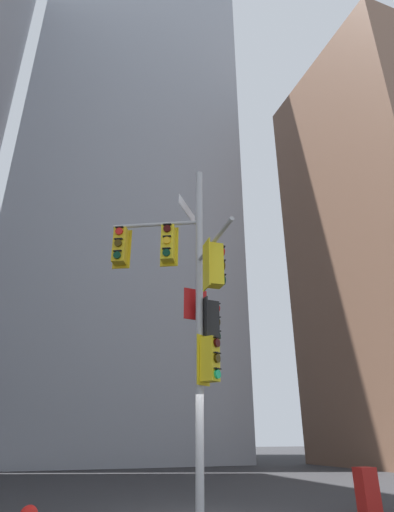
% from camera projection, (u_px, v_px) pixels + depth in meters
% --- Properties ---
extents(building_mid_block, '(17.02, 17.02, 46.87)m').
position_uv_depth(building_mid_block, '(121.00, 188.00, 39.20)').
color(building_mid_block, '#9399A3').
rests_on(building_mid_block, ground).
extents(signal_pole_assembly, '(2.68, 3.61, 8.51)m').
position_uv_depth(signal_pole_assembly, '(187.00, 294.00, 10.09)').
color(signal_pole_assembly, '#B2B2B5').
rests_on(signal_pole_assembly, ground).
extents(newspaper_box, '(0.45, 0.36, 0.95)m').
position_uv_depth(newspaper_box, '(367.00, 490.00, 9.68)').
color(newspaper_box, red).
rests_on(newspaper_box, ground).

